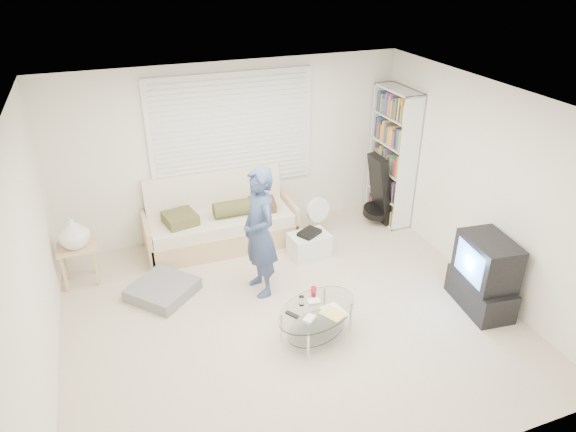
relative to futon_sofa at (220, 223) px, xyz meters
name	(u,v)px	position (x,y,z in m)	size (l,w,h in m)	color
ground	(288,315)	(0.33, -1.87, -0.34)	(5.00, 5.00, 0.00)	#B5A38D
room_shell	(273,172)	(0.33, -1.40, 1.29)	(5.02, 4.52, 2.51)	white
window_blinds	(232,132)	(0.33, 0.33, 1.21)	(2.32, 0.08, 1.62)	silver
futon_sofa	(220,223)	(0.00, 0.00, 0.00)	(2.10, 0.85, 1.03)	tan
grey_floor_pillow	(163,290)	(-0.98, -0.95, -0.26)	(0.69, 0.69, 0.16)	slate
side_table	(74,235)	(-1.89, -0.32, 0.35)	(0.47, 0.38, 0.93)	tan
bookshelf	(392,157)	(2.65, -0.13, 0.69)	(0.32, 0.86, 2.05)	white
guitar_case	(379,194)	(2.42, -0.24, 0.15)	(0.40, 0.41, 1.10)	black
floor_fan	(317,213)	(1.39, -0.26, 0.02)	(0.38, 0.25, 0.62)	white
storage_bin	(309,244)	(1.07, -0.72, -0.17)	(0.57, 0.42, 0.37)	white
tv_unit	(484,275)	(2.53, -2.50, 0.11)	(0.54, 0.88, 0.91)	black
coffee_table	(317,314)	(0.50, -2.31, -0.04)	(1.18, 0.99, 0.49)	silver
standing_person	(260,233)	(0.19, -1.28, 0.48)	(0.60, 0.39, 1.64)	#2E4A60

